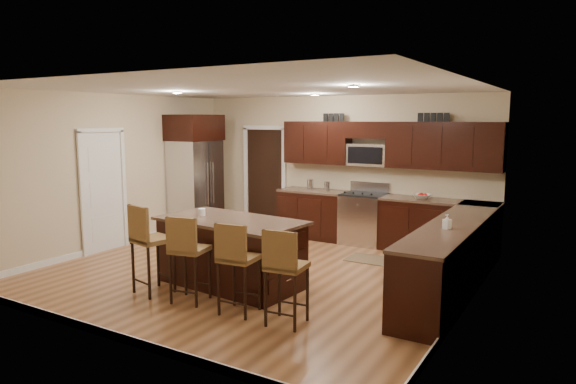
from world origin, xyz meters
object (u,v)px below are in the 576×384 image
Objects in this scene: stool_mid at (187,249)px; stool_extra at (284,266)px; stool_left at (148,239)px; refrigerator at (195,173)px; stool_right at (236,258)px; range at (364,218)px; island at (231,254)px.

stool_extra is at bearing -11.24° from stool_mid.
refrigerator reaches higher than stool_left.
stool_left reaches higher than stool_extra.
stool_right is 0.47× the size of refrigerator.
range is 0.94× the size of stool_left.
stool_left is (-1.35, -3.97, 0.26)m from range.
stool_extra is (2.06, 0.00, -0.05)m from stool_left.
refrigerator is 2.15× the size of stool_extra.
stool_left reaches higher than island.
refrigerator is (-3.35, 3.19, 0.52)m from stool_right.
island is 1.14m from stool_right.
stool_mid is 1.01× the size of stool_extra.
island is 3.61m from refrigerator.
stool_mid is at bearing 12.53° from stool_left.
stool_extra is at bearing -38.53° from refrigerator.
stool_mid reaches higher than stool_right.
stool_mid is 1.40m from stool_extra.
range reaches higher than stool_extra.
refrigerator is at bearing 118.04° from stool_mid.
refrigerator is at bearing 130.50° from stool_right.
stool_left is 1.08× the size of stool_extra.
stool_right is at bearing -89.23° from range.
refrigerator is (-3.30, -0.78, 0.73)m from range.
stool_left is at bearing 174.16° from stool_extra.
stool_extra is (1.40, -0.00, -0.00)m from stool_mid.
island is at bearing 63.04° from stool_left.
island is at bearing -41.62° from refrigerator.
island is 1.93× the size of stool_right.
island is 1.91× the size of stool_mid.
stool_right is at bearing -43.55° from refrigerator.
island is 1.93× the size of stool_extra.
stool_right is 1.00× the size of stool_extra.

